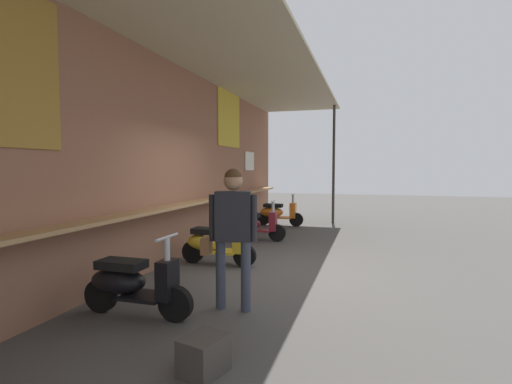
# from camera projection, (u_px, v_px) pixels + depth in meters

# --- Properties ---
(ground_plane) EXTENTS (39.10, 39.10, 0.00)m
(ground_plane) POSITION_uv_depth(u_px,v_px,m) (272.00, 270.00, 6.55)
(ground_plane) COLOR #474442
(market_stall_facade) EXTENTS (13.97, 2.73, 3.80)m
(market_stall_facade) POSITION_uv_depth(u_px,v_px,m) (173.00, 146.00, 6.95)
(market_stall_facade) COLOR #8C5B44
(market_stall_facade) RESTS_ON ground_plane
(scooter_black) EXTENTS (0.46, 1.40, 0.97)m
(scooter_black) POSITION_uv_depth(u_px,v_px,m) (131.00, 283.00, 4.50)
(scooter_black) COLOR black
(scooter_black) RESTS_ON ground_plane
(scooter_yellow) EXTENTS (0.46, 1.40, 0.97)m
(scooter_yellow) POSITION_uv_depth(u_px,v_px,m) (214.00, 243.00, 6.89)
(scooter_yellow) COLOR gold
(scooter_yellow) RESTS_ON ground_plane
(scooter_maroon) EXTENTS (0.49, 1.40, 0.97)m
(scooter_maroon) POSITION_uv_depth(u_px,v_px,m) (253.00, 224.00, 9.18)
(scooter_maroon) COLOR maroon
(scooter_maroon) RESTS_ON ground_plane
(scooter_orange) EXTENTS (0.46, 1.40, 0.97)m
(scooter_orange) POSITION_uv_depth(u_px,v_px,m) (277.00, 213.00, 11.54)
(scooter_orange) COLOR orange
(scooter_orange) RESTS_ON ground_plane
(shopper_with_handbag) EXTENTS (0.37, 0.67, 1.72)m
(shopper_with_handbag) POSITION_uv_depth(u_px,v_px,m) (232.00, 224.00, 4.66)
(shopper_with_handbag) COLOR #383D4C
(shopper_with_handbag) RESTS_ON ground_plane
(merchandise_crate) EXTENTS (0.44, 0.39, 0.32)m
(merchandise_crate) POSITION_uv_depth(u_px,v_px,m) (204.00, 355.00, 3.24)
(merchandise_crate) COLOR #3D3833
(merchandise_crate) RESTS_ON ground_plane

